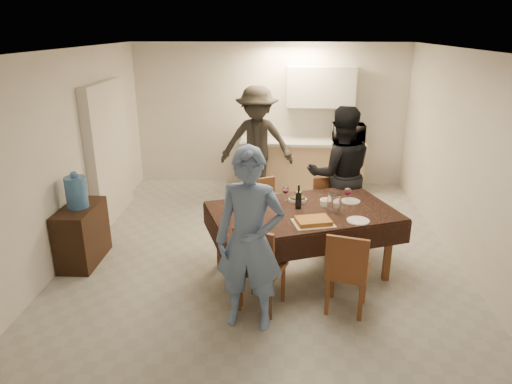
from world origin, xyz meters
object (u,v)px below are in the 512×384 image
(console, at_px, (82,234))
(microwave, at_px, (348,133))
(dining_table, at_px, (302,213))
(wine_bottle, at_px, (299,197))
(savoury_tart, at_px, (313,221))
(person_kitchen, at_px, (257,143))
(person_far, at_px, (340,174))
(water_jug, at_px, (76,192))
(water_pitcher, at_px, (334,203))
(person_near, at_px, (250,241))

(console, xyz_separation_m, microwave, (3.70, 3.00, 0.69))
(dining_table, xyz_separation_m, wine_bottle, (-0.05, 0.05, 0.19))
(wine_bottle, height_order, savoury_tart, wine_bottle)
(wine_bottle, xyz_separation_m, person_kitchen, (-0.63, 2.63, -0.01))
(person_far, bearing_deg, water_jug, 10.12)
(water_pitcher, bearing_deg, microwave, 79.54)
(water_jug, relative_size, person_far, 0.21)
(water_jug, xyz_separation_m, wine_bottle, (2.71, -0.08, 0.03))
(water_jug, relative_size, person_kitchen, 0.20)
(dining_table, bearing_deg, water_jug, 157.12)
(microwave, height_order, person_kitchen, person_kitchen)
(person_kitchen, bearing_deg, dining_table, -75.73)
(console, distance_m, water_jug, 0.57)
(savoury_tart, height_order, microwave, microwave)
(dining_table, height_order, person_near, person_near)
(person_near, bearing_deg, microwave, 77.98)
(person_kitchen, bearing_deg, wine_bottle, -76.50)
(dining_table, xyz_separation_m, water_jug, (-2.76, 0.13, 0.16))
(console, bearing_deg, person_far, 15.50)
(water_jug, bearing_deg, person_near, -28.11)
(dining_table, relative_size, person_kitchen, 1.25)
(console, relative_size, person_kitchen, 0.42)
(dining_table, bearing_deg, savoury_tart, -95.41)
(dining_table, relative_size, wine_bottle, 8.16)
(water_pitcher, relative_size, person_kitchen, 0.11)
(console, relative_size, person_near, 0.44)
(console, relative_size, person_far, 0.43)
(person_near, bearing_deg, water_jug, 159.46)
(microwave, xyz_separation_m, person_near, (-1.49, -4.18, -0.14))
(dining_table, xyz_separation_m, console, (-2.76, 0.13, -0.41))
(person_near, relative_size, person_kitchen, 0.95)
(wine_bottle, height_order, water_pitcher, wine_bottle)
(person_far, bearing_deg, water_pitcher, 74.31)
(person_kitchen, bearing_deg, console, -129.19)
(console, bearing_deg, water_pitcher, -3.34)
(console, height_order, savoury_tart, savoury_tart)
(wine_bottle, distance_m, microwave, 3.24)
(console, relative_size, microwave, 1.44)
(dining_table, height_order, water_jug, water_jug)
(savoury_tart, height_order, person_far, person_far)
(console, xyz_separation_m, water_pitcher, (3.11, -0.18, 0.56))
(console, distance_m, savoury_tart, 2.95)
(dining_table, relative_size, person_near, 1.31)
(water_pitcher, relative_size, person_far, 0.12)
(water_pitcher, height_order, person_kitchen, person_kitchen)
(dining_table, bearing_deg, wine_bottle, 114.85)
(savoury_tart, bearing_deg, person_near, -134.13)
(dining_table, height_order, savoury_tart, savoury_tart)
(savoury_tart, bearing_deg, person_kitchen, 104.33)
(console, distance_m, person_near, 2.57)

